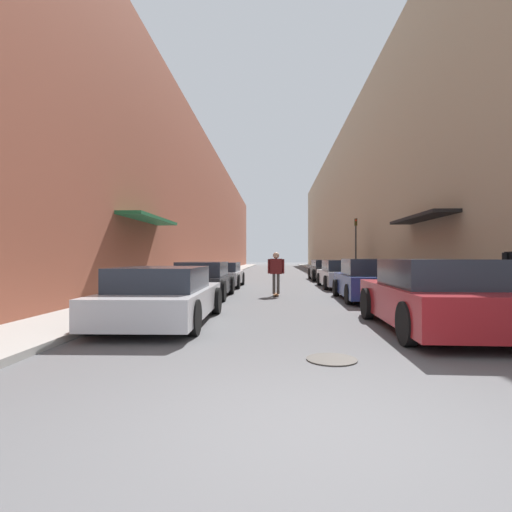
% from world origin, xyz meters
% --- Properties ---
extents(ground, '(152.17, 152.17, 0.00)m').
position_xyz_m(ground, '(0.00, 27.67, 0.00)').
color(ground, '#515154').
extents(curb_strip_left, '(1.80, 69.17, 0.12)m').
position_xyz_m(curb_strip_left, '(-4.69, 34.58, 0.06)').
color(curb_strip_left, gray).
rests_on(curb_strip_left, ground).
extents(curb_strip_right, '(1.80, 69.17, 0.12)m').
position_xyz_m(curb_strip_right, '(4.69, 34.58, 0.06)').
color(curb_strip_right, gray).
rests_on(curb_strip_right, ground).
extents(building_row_left, '(4.90, 69.17, 10.79)m').
position_xyz_m(building_row_left, '(-7.59, 34.58, 5.39)').
color(building_row_left, brown).
rests_on(building_row_left, ground).
extents(building_row_right, '(4.90, 69.17, 12.87)m').
position_xyz_m(building_row_right, '(7.59, 34.58, 6.44)').
color(building_row_right, tan).
rests_on(building_row_right, ground).
extents(parked_car_left_0, '(2.06, 4.54, 1.21)m').
position_xyz_m(parked_car_left_0, '(-2.71, 5.35, 0.59)').
color(parked_car_left_0, '#B7B7BC').
rests_on(parked_car_left_0, ground).
extents(parked_car_left_1, '(1.85, 4.13, 1.26)m').
position_xyz_m(parked_car_left_1, '(-2.82, 10.76, 0.61)').
color(parked_car_left_1, black).
rests_on(parked_car_left_1, ground).
extents(parked_car_left_2, '(1.86, 4.07, 1.18)m').
position_xyz_m(parked_car_left_2, '(-2.81, 15.81, 0.58)').
color(parked_car_left_2, '#B7B7BC').
rests_on(parked_car_left_2, ground).
extents(parked_car_right_0, '(2.04, 4.51, 1.38)m').
position_xyz_m(parked_car_right_0, '(2.74, 4.69, 0.67)').
color(parked_car_right_0, maroon).
rests_on(parked_car_right_0, ground).
extents(parked_car_right_1, '(1.90, 4.11, 1.37)m').
position_xyz_m(parked_car_right_1, '(2.76, 10.17, 0.65)').
color(parked_car_right_1, navy).
rests_on(parked_car_right_1, ground).
extents(parked_car_right_2, '(1.94, 4.45, 1.29)m').
position_xyz_m(parked_car_right_2, '(2.78, 15.58, 0.62)').
color(parked_car_right_2, '#B7B7BC').
rests_on(parked_car_right_2, ground).
extents(parked_car_right_3, '(1.98, 4.40, 1.25)m').
position_xyz_m(parked_car_right_3, '(2.84, 21.54, 0.62)').
color(parked_car_right_3, black).
rests_on(parked_car_right_3, ground).
extents(skateboarder, '(0.61, 0.78, 1.60)m').
position_xyz_m(skateboarder, '(-0.27, 11.51, 0.98)').
color(skateboarder, brown).
rests_on(skateboarder, ground).
extents(manhole_cover, '(0.70, 0.70, 0.02)m').
position_xyz_m(manhole_cover, '(0.48, 2.43, 0.01)').
color(manhole_cover, '#332D28').
rests_on(manhole_cover, ground).
extents(traffic_light, '(0.16, 0.22, 3.72)m').
position_xyz_m(traffic_light, '(4.75, 22.16, 2.40)').
color(traffic_light, '#2D2D2D').
rests_on(traffic_light, curb_strip_right).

